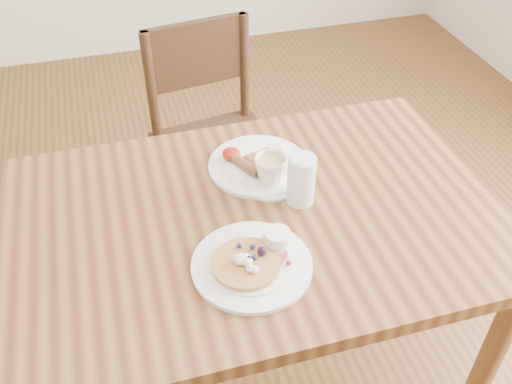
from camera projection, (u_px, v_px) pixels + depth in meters
ground at (256, 380)px, 1.89m from camera, size 5.00×5.00×0.00m
dining_table at (256, 242)px, 1.46m from camera, size 1.20×0.80×0.75m
chair_far at (214, 136)px, 2.10m from camera, size 0.48×0.48×0.88m
pancake_plate at (253, 262)px, 1.26m from camera, size 0.27×0.27×0.06m
breakfast_plate at (257, 164)px, 1.53m from camera, size 0.27×0.27×0.04m
teacup_saucer at (271, 173)px, 1.46m from camera, size 0.14×0.14×0.09m
water_glass at (301, 180)px, 1.39m from camera, size 0.07×0.07×0.13m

